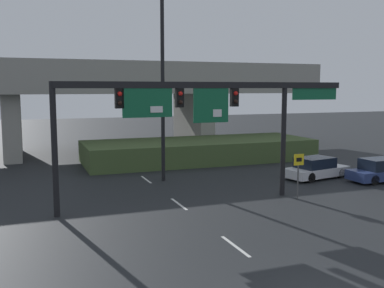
% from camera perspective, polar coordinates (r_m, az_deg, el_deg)
% --- Properties ---
extents(lane_markings, '(0.14, 22.23, 0.01)m').
position_cam_1_polar(lane_markings, '(26.39, -4.01, -5.89)').
color(lane_markings, silver).
rests_on(lane_markings, ground).
extents(signal_gantry, '(15.68, 0.44, 6.25)m').
position_cam_1_polar(signal_gantry, '(22.77, 0.88, 4.91)').
color(signal_gantry, black).
rests_on(signal_gantry, ground).
extents(speed_limit_sign, '(0.60, 0.11, 2.51)m').
position_cam_1_polar(speed_limit_sign, '(24.57, 13.36, -3.15)').
color(speed_limit_sign, '#4C4C4C').
rests_on(speed_limit_sign, ground).
extents(highway_light_pole_near, '(0.70, 0.36, 17.70)m').
position_cam_1_polar(highway_light_pole_near, '(28.61, -3.80, 13.73)').
color(highway_light_pole_near, black).
rests_on(highway_light_pole_near, ground).
extents(overpass_bridge, '(38.83, 9.89, 8.17)m').
position_cam_1_polar(overpass_bridge, '(41.81, -10.58, 6.91)').
color(overpass_bridge, gray).
rests_on(overpass_bridge, ground).
extents(grass_embankment, '(18.55, 6.57, 1.70)m').
position_cam_1_polar(grass_embankment, '(36.73, 0.91, -0.82)').
color(grass_embankment, '#42562D').
rests_on(grass_embankment, ground).
extents(parked_sedan_near_right, '(4.79, 2.71, 1.40)m').
position_cam_1_polar(parked_sedan_near_right, '(30.80, 15.46, -3.01)').
color(parked_sedan_near_right, silver).
rests_on(parked_sedan_near_right, ground).
extents(parked_sedan_mid_right, '(4.58, 1.85, 1.47)m').
position_cam_1_polar(parked_sedan_mid_right, '(31.23, 22.97, -3.14)').
color(parked_sedan_mid_right, navy).
rests_on(parked_sedan_mid_right, ground).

